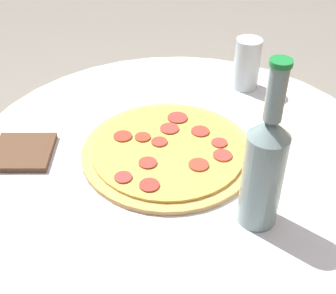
{
  "coord_description": "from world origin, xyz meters",
  "views": [
    {
      "loc": [
        0.74,
        0.01,
        1.32
      ],
      "look_at": [
        0.0,
        -0.02,
        0.75
      ],
      "focal_mm": 50.0,
      "sensor_mm": 36.0,
      "label": 1
    }
  ],
  "objects_px": {
    "beer_bottle": "(264,167)",
    "drinking_glass": "(247,64)",
    "pizza": "(168,152)",
    "pizza_paddle": "(9,152)"
  },
  "relations": [
    {
      "from": "pizza",
      "to": "beer_bottle",
      "type": "xyz_separation_m",
      "value": [
        0.17,
        0.16,
        0.11
      ]
    },
    {
      "from": "pizza",
      "to": "drinking_glass",
      "type": "bearing_deg",
      "value": 147.66
    },
    {
      "from": "pizza",
      "to": "beer_bottle",
      "type": "relative_size",
      "value": 1.16
    },
    {
      "from": "beer_bottle",
      "to": "drinking_glass",
      "type": "height_order",
      "value": "beer_bottle"
    },
    {
      "from": "drinking_glass",
      "to": "beer_bottle",
      "type": "bearing_deg",
      "value": -2.38
    },
    {
      "from": "beer_bottle",
      "to": "drinking_glass",
      "type": "relative_size",
      "value": 2.4
    },
    {
      "from": "beer_bottle",
      "to": "pizza_paddle",
      "type": "xyz_separation_m",
      "value": [
        -0.16,
        -0.48,
        -0.11
      ]
    },
    {
      "from": "pizza_paddle",
      "to": "drinking_glass",
      "type": "height_order",
      "value": "drinking_glass"
    },
    {
      "from": "pizza",
      "to": "drinking_glass",
      "type": "distance_m",
      "value": 0.33
    },
    {
      "from": "pizza",
      "to": "drinking_glass",
      "type": "xyz_separation_m",
      "value": [
        -0.28,
        0.18,
        0.05
      ]
    }
  ]
}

